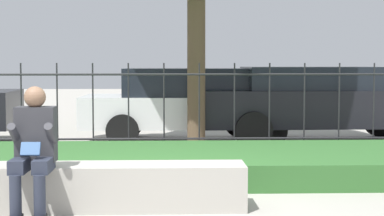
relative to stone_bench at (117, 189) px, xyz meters
The scene contains 7 objects.
ground_plane 0.27m from the stone_bench, ahead, with size 60.00×60.00×0.00m, color #A8A399.
stone_bench is the anchor object (origin of this frame).
person_seated_reader 0.96m from the stone_bench, 158.76° to the right, with size 0.42×0.73×1.26m.
grass_berm 1.91m from the stone_bench, 84.67° to the left, with size 9.74×2.41×0.32m.
iron_fence 3.59m from the stone_bench, 87.12° to the left, with size 7.74×0.03×1.48m.
car_parked_right 6.34m from the stone_bench, 58.04° to the left, with size 4.61×1.97×1.41m.
car_parked_center 5.73m from the stone_bench, 80.06° to the left, with size 4.26×1.87×1.38m.
Camera 1 is at (0.35, -6.46, 1.49)m, focal length 60.00 mm.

